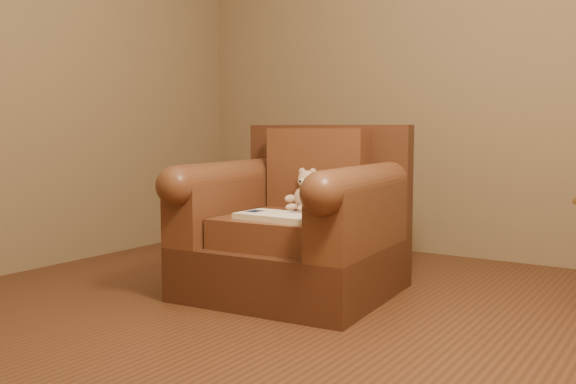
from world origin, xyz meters
The scene contains 4 objects.
floor centered at (0.00, 0.00, 0.00)m, with size 4.00×4.00×0.00m, color #55301D.
armchair centered at (-0.34, 0.59, 0.34)m, with size 1.05×1.01×0.89m.
teddy_bear centered at (-0.34, 0.68, 0.51)m, with size 0.17×0.19×0.24m.
guidebook centered at (-0.28, 0.33, 0.44)m, with size 0.40×0.24×0.03m.
Camera 1 is at (1.45, -2.25, 0.87)m, focal length 40.00 mm.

